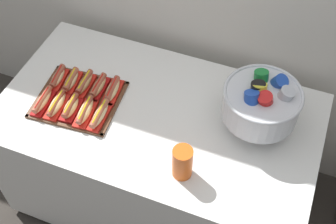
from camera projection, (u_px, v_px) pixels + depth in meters
The scene contains 15 objects.
ground_plane at pixel (160, 193), 2.77m from camera, with size 10.00×10.00×0.00m, color #38332D.
buffet_table at pixel (158, 157), 2.45m from camera, with size 1.58×0.88×0.80m.
serving_tray at pixel (79, 100), 2.20m from camera, with size 0.43×0.39×0.01m.
hot_dog_0 at pixel (43, 101), 2.16m from camera, with size 0.07×0.18×0.06m.
hot_dog_1 at pixel (57, 105), 2.14m from camera, with size 0.08×0.18×0.06m.
hot_dog_2 at pixel (71, 108), 2.13m from camera, with size 0.08×0.16×0.06m.
hot_dog_3 at pixel (85, 112), 2.12m from camera, with size 0.09×0.19×0.06m.
hot_dog_4 at pixel (100, 115), 2.10m from camera, with size 0.07×0.19×0.06m.
hot_dog_5 at pixel (58, 78), 2.26m from camera, with size 0.08×0.16×0.06m.
hot_dog_6 at pixel (71, 81), 2.24m from camera, with size 0.08×0.17×0.06m.
hot_dog_7 at pixel (85, 84), 2.23m from camera, with size 0.07×0.17×0.06m.
hot_dog_8 at pixel (98, 87), 2.21m from camera, with size 0.07×0.17×0.06m.
hot_dog_9 at pixel (112, 90), 2.20m from camera, with size 0.08×0.18×0.06m.
punch_bowl at pixel (261, 102), 1.98m from camera, with size 0.36×0.36×0.28m.
cup_stack at pixel (182, 163), 1.87m from camera, with size 0.09×0.09×0.17m.
Camera 1 is at (0.54, -1.24, 2.47)m, focal length 47.19 mm.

